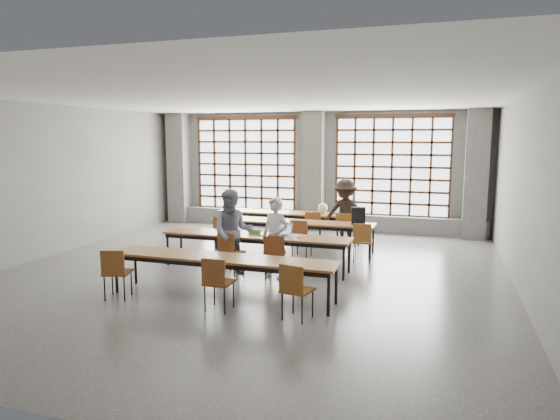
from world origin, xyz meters
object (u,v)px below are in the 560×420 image
object	(u,v)px
chair_mid_centre	(301,234)
phone	(262,236)
desk_row_d	(222,260)
chair_front_right	(274,252)
plastic_bag	(323,208)
desk_row_a	(290,215)
chair_mid_left	(222,230)
chair_back_left	(233,220)
desk_row_b	(292,224)
desk_row_c	(256,238)
chair_front_left	(230,249)
backpack	(358,216)
student_male	(275,238)
chair_near_right	(295,286)
laptop_front	(283,232)
chair_mid_right	(362,238)
chair_near_mid	(217,279)
laptop_back	(340,212)
chair_back_mid	(313,225)
red_pouch	(117,270)
student_back	(345,213)
mouse	(299,237)
green_box	(255,232)
chair_near_left	(116,269)
student_female	(233,232)
chair_back_right	(344,226)

from	to	relation	value
chair_mid_centre	phone	world-z (taller)	chair_mid_centre
desk_row_d	chair_front_right	distance (m)	1.45
plastic_bag	desk_row_a	bearing A→B (deg)	-176.82
chair_mid_left	chair_back_left	bearing A→B (deg)	103.03
desk_row_d	desk_row_b	bearing A→B (deg)	88.75
desk_row_a	desk_row_c	xyz separation A→B (m)	(0.24, -3.25, 0.00)
chair_front_left	plastic_bag	distance (m)	4.06
desk_row_b	backpack	bearing A→B (deg)	1.79
phone	plastic_bag	size ratio (longest dim) A/B	0.45
chair_back_left	student_male	bearing A→B (deg)	-54.10
chair_front_left	chair_near_right	bearing A→B (deg)	-45.68
chair_front_left	chair_near_right	distance (m)	2.78
desk_row_a	chair_mid_left	world-z (taller)	chair_mid_left
laptop_front	chair_mid_right	bearing A→B (deg)	37.94
chair_mid_right	chair_front_left	bearing A→B (deg)	-141.25
chair_near_mid	laptop_back	bearing A→B (deg)	82.66
chair_back_left	student_male	distance (m)	3.86
plastic_bag	student_male	bearing A→B (deg)	-90.87
chair_back_mid	chair_near_right	size ratio (longest dim) A/B	1.00
chair_mid_right	desk_row_c	bearing A→B (deg)	-148.23
chair_front_right	red_pouch	size ratio (longest dim) A/B	4.40
chair_near_mid	student_male	size ratio (longest dim) A/B	0.55
desk_row_c	backpack	distance (m)	2.68
chair_front_left	chair_mid_left	bearing A→B (deg)	118.55
student_male	phone	xyz separation A→B (m)	(-0.42, 0.40, -0.06)
chair_back_left	plastic_bag	bearing A→B (deg)	16.29
chair_back_left	phone	world-z (taller)	chair_back_left
student_back	red_pouch	xyz separation A→B (m)	(-2.91, -5.29, -0.35)
desk_row_a	mouse	bearing A→B (deg)	-69.96
green_box	backpack	distance (m)	2.65
chair_near_mid	chair_near_right	distance (m)	1.28
chair_near_left	student_female	xyz separation A→B (m)	(1.23, 2.12, 0.32)
desk_row_a	desk_row_c	world-z (taller)	same
backpack	red_pouch	bearing A→B (deg)	-136.50
student_male	backpack	size ratio (longest dim) A/B	3.99
backpack	chair_mid_left	bearing A→B (deg)	-177.43
chair_front_left	desk_row_b	bearing A→B (deg)	77.73
red_pouch	student_back	bearing A→B (deg)	61.17
chair_back_left	green_box	bearing A→B (deg)	-57.65
chair_back_right	plastic_bag	world-z (taller)	plastic_bag
desk_row_c	laptop_front	distance (m)	0.58
desk_row_c	chair_mid_centre	bearing A→B (deg)	63.67
desk_row_c	chair_back_mid	size ratio (longest dim) A/B	4.55
chair_near_left	plastic_bag	size ratio (longest dim) A/B	3.08
chair_mid_right	student_male	size ratio (longest dim) A/B	0.55
chair_near_left	phone	xyz separation A→B (m)	(1.71, 2.52, 0.20)
chair_mid_centre	green_box	xyz separation A→B (m)	(-0.67, -1.18, 0.24)
chair_mid_centre	chair_near_right	bearing A→B (deg)	-75.49
plastic_bag	laptop_back	bearing A→B (deg)	7.37
chair_back_left	student_male	size ratio (longest dim) A/B	0.55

